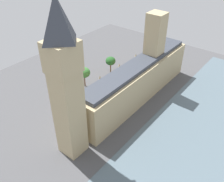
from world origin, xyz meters
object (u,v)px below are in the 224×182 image
object	(u,v)px
clock_tower	(65,83)
street_lamp_slot_11	(71,88)
pedestrian_corner	(99,105)
car_white_opposite_hall	(116,83)
double_decker_bus_trailing	(86,97)
pedestrian_far_end	(143,73)
parliament_building	(139,78)
car_silver_under_trees	(136,65)
plane_tree_by_river_gate	(84,73)
plane_tree_slot_10	(111,61)
double_decker_bus_leading	(127,70)
car_yellow_cab_kerbside	(70,114)
car_dark_green_midblock	(105,89)
pedestrian_near_tower	(109,100)

from	to	relation	value
clock_tower	street_lamp_slot_11	world-z (taller)	clock_tower
pedestrian_corner	car_white_opposite_hall	bearing A→B (deg)	-133.16
double_decker_bus_trailing	pedestrian_far_end	size ratio (longest dim) A/B	6.34
parliament_building	car_silver_under_trees	distance (m)	29.19
parliament_building	plane_tree_by_river_gate	xyz separation A→B (m)	(24.56, 8.77, -2.25)
double_decker_bus_trailing	plane_tree_slot_10	distance (m)	28.03
double_decker_bus_leading	plane_tree_by_river_gate	world-z (taller)	plane_tree_by_river_gate
car_white_opposite_hall	clock_tower	bearing A→B (deg)	-76.74
double_decker_bus_trailing	street_lamp_slot_11	distance (m)	8.93
clock_tower	double_decker_bus_leading	world-z (taller)	clock_tower
double_decker_bus_leading	pedestrian_far_end	size ratio (longest dim) A/B	6.33
clock_tower	double_decker_bus_trailing	xyz separation A→B (m)	(14.92, -22.27, -24.55)
double_decker_bus_trailing	car_yellow_cab_kerbside	xyz separation A→B (m)	(-0.94, 10.71, -1.74)
pedestrian_corner	car_dark_green_midblock	bearing A→B (deg)	-121.38
clock_tower	plane_tree_by_river_gate	size ratio (longest dim) A/B	5.38
clock_tower	car_silver_under_trees	distance (m)	70.00
car_white_opposite_hall	street_lamp_slot_11	world-z (taller)	street_lamp_slot_11
double_decker_bus_leading	pedestrian_far_end	xyz separation A→B (m)	(-6.74, -4.76, -1.88)
pedestrian_near_tower	street_lamp_slot_11	distance (m)	17.90
car_yellow_cab_kerbside	street_lamp_slot_11	size ratio (longest dim) A/B	0.85
pedestrian_far_end	plane_tree_slot_10	distance (m)	18.12
parliament_building	pedestrian_corner	world-z (taller)	parliament_building
double_decker_bus_trailing	pedestrian_near_tower	xyz separation A→B (m)	(-7.03, -6.94, -1.96)
car_white_opposite_hall	double_decker_bus_trailing	world-z (taller)	double_decker_bus_trailing
pedestrian_far_end	street_lamp_slot_11	world-z (taller)	street_lamp_slot_11
clock_tower	car_white_opposite_hall	size ratio (longest dim) A/B	11.62
pedestrian_far_end	plane_tree_by_river_gate	xyz separation A→B (m)	(16.38, 26.32, 6.53)
double_decker_bus_leading	double_decker_bus_trailing	size ratio (longest dim) A/B	1.00
double_decker_bus_trailing	pedestrian_near_tower	bearing A→B (deg)	40.66
double_decker_bus_leading	pedestrian_corner	distance (m)	30.39
car_silver_under_trees	double_decker_bus_leading	bearing A→B (deg)	90.91
car_silver_under_trees	plane_tree_by_river_gate	world-z (taller)	plane_tree_by_river_gate
pedestrian_near_tower	car_white_opposite_hall	bearing A→B (deg)	101.44
car_white_opposite_hall	car_silver_under_trees	bearing A→B (deg)	92.42
parliament_building	car_silver_under_trees	xyz separation A→B (m)	(16.35, -22.58, -8.65)
double_decker_bus_leading	street_lamp_slot_11	distance (m)	32.62
plane_tree_by_river_gate	plane_tree_slot_10	world-z (taller)	plane_tree_by_river_gate
street_lamp_slot_11	car_silver_under_trees	bearing A→B (deg)	-99.93
parliament_building	car_dark_green_midblock	world-z (taller)	parliament_building
car_yellow_cab_kerbside	car_dark_green_midblock	bearing A→B (deg)	-93.79
car_silver_under_trees	pedestrian_far_end	world-z (taller)	car_silver_under_trees
double_decker_bus_leading	car_yellow_cab_kerbside	distance (m)	41.45
clock_tower	pedestrian_far_end	world-z (taller)	clock_tower
car_white_opposite_hall	plane_tree_by_river_gate	xyz separation A→B (m)	(11.01, 9.99, 6.40)
car_silver_under_trees	plane_tree_by_river_gate	bearing A→B (deg)	67.98
car_dark_green_midblock	plane_tree_by_river_gate	world-z (taller)	plane_tree_by_river_gate
plane_tree_slot_10	pedestrian_corner	bearing A→B (deg)	119.16
car_yellow_cab_kerbside	double_decker_bus_trailing	bearing A→B (deg)	-89.84
parliament_building	pedestrian_corner	distance (m)	20.86
car_silver_under_trees	street_lamp_slot_11	bearing A→B (deg)	72.73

